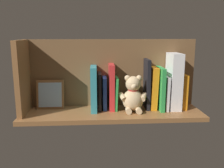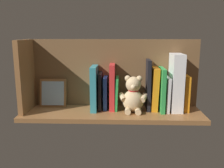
{
  "view_description": "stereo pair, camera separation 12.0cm",
  "coord_description": "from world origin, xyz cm",
  "views": [
    {
      "loc": [
        7.66,
        117.44,
        38.73
      ],
      "look_at": [
        0.0,
        0.0,
        13.99
      ],
      "focal_mm": 39.03,
      "sensor_mm": 36.0,
      "label": 1
    },
    {
      "loc": [
        -4.35,
        117.61,
        38.73
      ],
      "look_at": [
        0.0,
        0.0,
        13.99
      ],
      "focal_mm": 39.03,
      "sensor_mm": 36.0,
      "label": 2
    }
  ],
  "objects": [
    {
      "name": "book_9",
      "position": [
        9.07,
        -2.53,
        11.24
      ],
      "size": [
        3.03,
        13.59,
        22.49
      ],
      "primitive_type": "cube",
      "color": "teal",
      "rests_on": "ground_plane"
    },
    {
      "name": "book_2",
      "position": [
        -24.91,
        -2.34,
        10.87
      ],
      "size": [
        1.99,
        13.97,
        21.75
      ],
      "primitive_type": "cube",
      "color": "green",
      "rests_on": "ground_plane"
    },
    {
      "name": "ground_plane",
      "position": [
        0.0,
        0.0,
        -1.1
      ],
      "size": [
        89.95,
        25.45,
        2.2
      ],
      "primitive_type": "cube",
      "color": "brown"
    },
    {
      "name": "dictionary_thick_white",
      "position": [
        -32.04,
        -2.77,
        14.39
      ],
      "size": [
        5.67,
        12.92,
        28.78
      ],
      "primitive_type": "cube",
      "color": "white",
      "rests_on": "ground_plane"
    },
    {
      "name": "book_0",
      "position": [
        -36.94,
        -3.62,
        8.98
      ],
      "size": [
        2.5,
        11.41,
        17.97
      ],
      "primitive_type": "cube",
      "color": "orange",
      "rests_on": "ground_plane"
    },
    {
      "name": "book_6",
      "position": [
        0.45,
        -3.8,
        11.69
      ],
      "size": [
        2.63,
        11.05,
        23.39
      ],
      "primitive_type": "cube",
      "color": "red",
      "rests_on": "ground_plane"
    },
    {
      "name": "book_3",
      "position": [
        -21.55,
        -3.85,
        10.83
      ],
      "size": [
        3.74,
        10.95,
        21.75
      ],
      "primitive_type": "cube",
      "rotation": [
        0.0,
        -0.03,
        0.0
      ],
      "color": "orange",
      "rests_on": "ground_plane"
    },
    {
      "name": "teddy_bear",
      "position": [
        -10.57,
        -0.11,
        8.03
      ],
      "size": [
        14.81,
        11.92,
        18.26
      ],
      "rotation": [
        0.0,
        0.0,
        -0.05
      ],
      "color": "#D1B284",
      "rests_on": "ground_plane"
    },
    {
      "name": "picture_frame_leaning",
      "position": [
        31.73,
        -6.91,
        7.39
      ],
      "size": [
        14.08,
        4.22,
        15.02
      ],
      "color": "brown",
      "rests_on": "ground_plane"
    },
    {
      "name": "book_7",
      "position": [
        3.53,
        -4.44,
        8.32
      ],
      "size": [
        1.9,
        9.77,
        16.64
      ],
      "primitive_type": "cube",
      "color": "blue",
      "rests_on": "ground_plane"
    },
    {
      "name": "book_8",
      "position": [
        6.02,
        -3.78,
        9.48
      ],
      "size": [
        1.58,
        11.1,
        18.96
      ],
      "primitive_type": "cube",
      "rotation": [
        0.0,
        -0.01,
        0.0
      ],
      "color": "black",
      "rests_on": "ground_plane"
    },
    {
      "name": "book_1",
      "position": [
        -27.56,
        -2.71,
        8.65
      ],
      "size": [
        1.98,
        13.23,
        17.32
      ],
      "primitive_type": "cube",
      "rotation": [
        0.0,
        -0.02,
        0.0
      ],
      "color": "silver",
      "rests_on": "ground_plane"
    },
    {
      "name": "shelf_side_divider",
      "position": [
        42.98,
        0.0,
        17.78
      ],
      "size": [
        2.4,
        19.45,
        35.56
      ],
      "primitive_type": "cube",
      "color": "brown",
      "rests_on": "ground_plane"
    },
    {
      "name": "book_4",
      "position": [
        -18.32,
        -3.88,
        12.85
      ],
      "size": [
        1.95,
        10.89,
        25.72
      ],
      "primitive_type": "cube",
      "rotation": [
        0.0,
        0.01,
        0.0
      ],
      "color": "black",
      "rests_on": "ground_plane"
    },
    {
      "name": "shelf_back_panel",
      "position": [
        0.0,
        -10.47,
        17.78
      ],
      "size": [
        89.95,
        1.5,
        35.56
      ],
      "primitive_type": "cube",
      "color": "brown",
      "rests_on": "ground_plane"
    },
    {
      "name": "book_5",
      "position": [
        -2.29,
        -3.92,
        8.36
      ],
      "size": [
        1.81,
        10.8,
        16.76
      ],
      "primitive_type": "cube",
      "rotation": [
        0.0,
        -0.04,
        0.0
      ],
      "color": "green",
      "rests_on": "ground_plane"
    }
  ]
}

